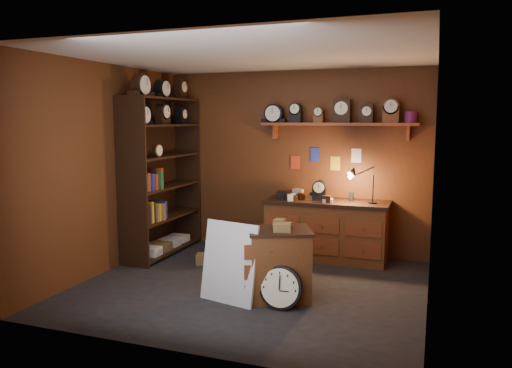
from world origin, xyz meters
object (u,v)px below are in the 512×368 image
object	(u,v)px
shelving_unit	(160,170)
workbench	(326,227)
low_cabinet	(279,261)
big_round_clock	(281,288)

from	to	relation	value
shelving_unit	workbench	distance (m)	2.56
low_cabinet	workbench	bearing A→B (deg)	61.05
low_cabinet	big_round_clock	size ratio (longest dim) A/B	1.88
shelving_unit	big_round_clock	distance (m)	2.97
workbench	low_cabinet	xyz separation A→B (m)	(-0.16, -1.73, -0.05)
shelving_unit	big_round_clock	bearing A→B (deg)	-33.33
shelving_unit	low_cabinet	distance (m)	2.68
shelving_unit	low_cabinet	xyz separation A→B (m)	(2.22, -1.24, -0.83)
shelving_unit	big_round_clock	world-z (taller)	shelving_unit
big_round_clock	workbench	bearing A→B (deg)	88.42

